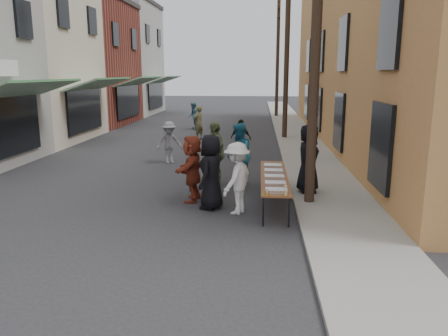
# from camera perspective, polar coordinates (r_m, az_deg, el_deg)

# --- Properties ---
(ground) EXTENTS (120.00, 120.00, 0.00)m
(ground) POSITION_cam_1_polar(r_m,az_deg,el_deg) (9.41, -14.16, -9.41)
(ground) COLOR #28282B
(ground) RESTS_ON ground
(sidewalk) EXTENTS (2.20, 60.00, 0.10)m
(sidewalk) POSITION_cam_1_polar(r_m,az_deg,el_deg) (23.59, 9.58, 3.88)
(sidewalk) COLOR gray
(sidewalk) RESTS_ON ground
(storefront_row) EXTENTS (8.00, 37.00, 9.00)m
(storefront_row) POSITION_cam_1_polar(r_m,az_deg,el_deg) (26.60, -25.17, 12.66)
(storefront_row) COLOR maroon
(storefront_row) RESTS_ON ground
(building_ochre) EXTENTS (10.00, 28.00, 10.00)m
(building_ochre) POSITION_cam_1_polar(r_m,az_deg,el_deg) (23.76, 25.59, 14.93)
(building_ochre) COLOR #B77C41
(building_ochre) RESTS_ON ground
(utility_pole_near) EXTENTS (0.26, 0.26, 9.00)m
(utility_pole_near) POSITION_cam_1_polar(r_m,az_deg,el_deg) (11.39, 11.98, 17.47)
(utility_pole_near) COLOR #2D2116
(utility_pole_near) RESTS_ON ground
(utility_pole_mid) EXTENTS (0.26, 0.26, 9.00)m
(utility_pole_mid) POSITION_cam_1_polar(r_m,az_deg,el_deg) (23.33, 8.21, 14.80)
(utility_pole_mid) COLOR #2D2116
(utility_pole_mid) RESTS_ON ground
(utility_pole_far) EXTENTS (0.26, 0.26, 9.00)m
(utility_pole_far) POSITION_cam_1_polar(r_m,az_deg,el_deg) (35.30, 7.01, 13.93)
(utility_pole_far) COLOR #2D2116
(utility_pole_far) RESTS_ON ground
(serving_table) EXTENTS (0.70, 4.00, 0.75)m
(serving_table) POSITION_cam_1_polar(r_m,az_deg,el_deg) (11.68, 6.54, -1.20)
(serving_table) COLOR #5F3116
(serving_table) RESTS_ON ground
(catering_tray_sausage) EXTENTS (0.50, 0.33, 0.08)m
(catering_tray_sausage) POSITION_cam_1_polar(r_m,az_deg,el_deg) (10.06, 6.85, -2.94)
(catering_tray_sausage) COLOR maroon
(catering_tray_sausage) RESTS_ON serving_table
(catering_tray_foil_b) EXTENTS (0.50, 0.33, 0.08)m
(catering_tray_foil_b) POSITION_cam_1_polar(r_m,az_deg,el_deg) (10.69, 6.72, -2.03)
(catering_tray_foil_b) COLOR #B2B2B7
(catering_tray_foil_b) RESTS_ON serving_table
(catering_tray_buns) EXTENTS (0.50, 0.33, 0.08)m
(catering_tray_buns) POSITION_cam_1_polar(r_m,az_deg,el_deg) (11.37, 6.60, -1.17)
(catering_tray_buns) COLOR tan
(catering_tray_buns) RESTS_ON serving_table
(catering_tray_foil_d) EXTENTS (0.50, 0.33, 0.08)m
(catering_tray_foil_d) POSITION_cam_1_polar(r_m,az_deg,el_deg) (12.05, 6.49, -0.40)
(catering_tray_foil_d) COLOR #B2B2B7
(catering_tray_foil_d) RESTS_ON serving_table
(catering_tray_buns_end) EXTENTS (0.50, 0.33, 0.08)m
(catering_tray_buns_end) POSITION_cam_1_polar(r_m,az_deg,el_deg) (12.74, 6.40, 0.29)
(catering_tray_buns_end) COLOR tan
(catering_tray_buns_end) RESTS_ON serving_table
(condiment_jar_a) EXTENTS (0.07, 0.07, 0.08)m
(condiment_jar_a) POSITION_cam_1_polar(r_m,az_deg,el_deg) (9.77, 5.62, -3.38)
(condiment_jar_a) COLOR #A57F26
(condiment_jar_a) RESTS_ON serving_table
(condiment_jar_b) EXTENTS (0.07, 0.07, 0.08)m
(condiment_jar_b) POSITION_cam_1_polar(r_m,az_deg,el_deg) (9.86, 5.61, -3.23)
(condiment_jar_b) COLOR #A57F26
(condiment_jar_b) RESTS_ON serving_table
(condiment_jar_c) EXTENTS (0.07, 0.07, 0.08)m
(condiment_jar_c) POSITION_cam_1_polar(r_m,az_deg,el_deg) (9.96, 5.60, -3.07)
(condiment_jar_c) COLOR #A57F26
(condiment_jar_c) RESTS_ON serving_table
(cup_stack) EXTENTS (0.08, 0.08, 0.12)m
(cup_stack) POSITION_cam_1_polar(r_m,az_deg,el_deg) (9.83, 8.07, -3.23)
(cup_stack) COLOR tan
(cup_stack) RESTS_ON serving_table
(guest_front_a) EXTENTS (0.85, 1.07, 1.92)m
(guest_front_a) POSITION_cam_1_polar(r_m,az_deg,el_deg) (11.10, -1.68, -0.52)
(guest_front_a) COLOR black
(guest_front_a) RESTS_ON ground
(guest_front_b) EXTENTS (0.58, 0.67, 1.56)m
(guest_front_b) POSITION_cam_1_polar(r_m,az_deg,el_deg) (12.75, -1.54, 0.33)
(guest_front_b) COLOR #5466A4
(guest_front_b) RESTS_ON ground
(guest_front_c) EXTENTS (0.75, 0.95, 1.94)m
(guest_front_c) POSITION_cam_1_polar(r_m,az_deg,el_deg) (13.44, 1.94, 1.76)
(guest_front_c) COLOR teal
(guest_front_c) RESTS_ON ground
(guest_front_d) EXTENTS (1.07, 1.32, 1.78)m
(guest_front_d) POSITION_cam_1_polar(r_m,az_deg,el_deg) (10.72, 1.69, -1.35)
(guest_front_d) COLOR white
(guest_front_d) RESTS_ON ground
(guest_front_e) EXTENTS (0.99, 1.25, 1.98)m
(guest_front_e) POSITION_cam_1_polar(r_m,az_deg,el_deg) (13.47, -1.19, 1.89)
(guest_front_e) COLOR #5B6E40
(guest_front_e) RESTS_ON ground
(guest_queue_back) EXTENTS (0.68, 1.71, 1.81)m
(guest_queue_back) POSITION_cam_1_polar(r_m,az_deg,el_deg) (11.82, -4.16, -0.04)
(guest_queue_back) COLOR maroon
(guest_queue_back) RESTS_ON ground
(server) EXTENTS (0.68, 0.99, 1.94)m
(server) POSITION_cam_1_polar(r_m,az_deg,el_deg) (12.53, 10.97, 1.25)
(server) COLOR black
(server) RESTS_ON sidewalk
(passerby_left) EXTENTS (1.20, 1.01, 1.61)m
(passerby_left) POSITION_cam_1_polar(r_m,az_deg,el_deg) (17.00, -7.15, 3.34)
(passerby_left) COLOR slate
(passerby_left) RESTS_ON ground
(passerby_mid) EXTENTS (0.99, 0.71, 1.56)m
(passerby_mid) POSITION_cam_1_polar(r_m,az_deg,el_deg) (18.25, 2.23, 3.94)
(passerby_mid) COLOR black
(passerby_mid) RESTS_ON ground
(passerby_right) EXTENTS (0.69, 0.77, 1.78)m
(passerby_right) POSITION_cam_1_polar(r_m,az_deg,el_deg) (22.95, -3.35, 5.91)
(passerby_right) COLOR brown
(passerby_right) RESTS_ON ground
(passerby_far) EXTENTS (0.77, 0.91, 1.67)m
(passerby_far) POSITION_cam_1_polar(r_m,az_deg,el_deg) (27.28, -4.03, 6.80)
(passerby_far) COLOR teal
(passerby_far) RESTS_ON ground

